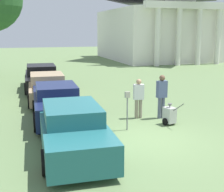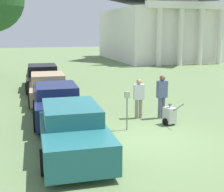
# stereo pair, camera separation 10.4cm
# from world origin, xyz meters

# --- Properties ---
(ground_plane) EXTENTS (120.00, 120.00, 0.00)m
(ground_plane) POSITION_xyz_m (0.00, 0.00, 0.00)
(ground_plane) COLOR #607A4C
(parked_car_teal) EXTENTS (2.13, 5.35, 1.45)m
(parked_car_teal) POSITION_xyz_m (-2.57, -0.04, 0.68)
(parked_car_teal) COLOR #23666B
(parked_car_teal) RESTS_ON ground_plane
(parked_car_navy) EXTENTS (2.10, 5.00, 1.47)m
(parked_car_navy) POSITION_xyz_m (-2.57, 3.44, 0.70)
(parked_car_navy) COLOR #19234C
(parked_car_navy) RESTS_ON ground_plane
(parked_car_tan) EXTENTS (2.16, 5.07, 1.43)m
(parked_car_tan) POSITION_xyz_m (-2.57, 7.15, 0.67)
(parked_car_tan) COLOR tan
(parked_car_tan) RESTS_ON ground_plane
(parked_car_black) EXTENTS (2.23, 5.36, 1.52)m
(parked_car_black) POSITION_xyz_m (-2.57, 10.57, 0.70)
(parked_car_black) COLOR black
(parked_car_black) RESTS_ON ground_plane
(parking_meter) EXTENTS (0.18, 0.09, 1.44)m
(parking_meter) POSITION_xyz_m (-0.29, 1.21, 1.00)
(parking_meter) COLOR slate
(parking_meter) RESTS_ON ground_plane
(person_worker) EXTENTS (0.45, 0.28, 1.65)m
(person_worker) POSITION_xyz_m (0.71, 2.58, 0.94)
(person_worker) COLOR gray
(person_worker) RESTS_ON ground_plane
(person_supervisor) EXTENTS (0.44, 0.25, 1.82)m
(person_supervisor) POSITION_xyz_m (1.61, 2.28, 1.05)
(person_supervisor) COLOR #515670
(person_supervisor) RESTS_ON ground_plane
(equipment_cart) EXTENTS (0.52, 1.00, 1.00)m
(equipment_cart) POSITION_xyz_m (1.51, 1.36, 0.39)
(equipment_cart) COLOR #B2B2AD
(equipment_cart) RESTS_ON ground_plane
(church) EXTENTS (12.16, 15.30, 24.29)m
(church) POSITION_xyz_m (13.41, 27.30, 5.58)
(church) COLOR silver
(church) RESTS_ON ground_plane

